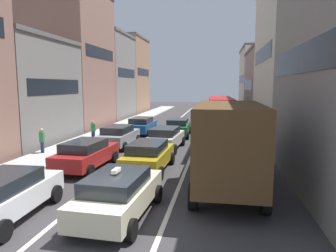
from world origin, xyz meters
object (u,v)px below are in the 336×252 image
object	(u,v)px
wagon_left_lane_second	(86,154)
sedan_right_lane_behind_truck	(219,141)
sedan_centre_lane_second	(148,155)
sedan_left_lane_fourth	(142,125)
sedan_left_lane_front	(5,195)
pedestrian_near_kerb	(42,140)
hatchback_centre_lane_third	(165,138)
bus_mid_queue_primary	(220,108)
coupe_centre_lane_fourth	(178,127)
taxi_centre_lane_front	(118,193)
sedan_left_lane_third	(118,136)
pedestrian_mid_sidewalk	(93,130)
wagon_right_lane_far	(222,128)
removalist_box_truck	(228,142)

from	to	relation	value
wagon_left_lane_second	sedan_right_lane_behind_truck	xyz separation A→B (m)	(6.69, 4.80, 0.00)
sedan_centre_lane_second	sedan_left_lane_fourth	distance (m)	11.57
sedan_left_lane_front	pedestrian_near_kerb	distance (m)	9.48
sedan_left_lane_front	sedan_left_lane_fourth	bearing A→B (deg)	-1.88
sedan_left_lane_fourth	hatchback_centre_lane_third	bearing A→B (deg)	-150.81
bus_mid_queue_primary	coupe_centre_lane_fourth	bearing A→B (deg)	156.89
wagon_left_lane_second	sedan_centre_lane_second	bearing A→B (deg)	-83.24
taxi_centre_lane_front	pedestrian_near_kerb	size ratio (longest dim) A/B	2.64
wagon_left_lane_second	sedan_left_lane_third	world-z (taller)	same
pedestrian_mid_sidewalk	sedan_centre_lane_second	bearing A→B (deg)	-108.82
sedan_centre_lane_second	coupe_centre_lane_fourth	xyz separation A→B (m)	(0.06, 10.65, 0.00)
sedan_left_lane_fourth	pedestrian_near_kerb	distance (m)	9.63
sedan_right_lane_behind_truck	hatchback_centre_lane_third	bearing A→B (deg)	77.07
sedan_left_lane_third	sedan_right_lane_behind_truck	xyz separation A→B (m)	(6.88, -0.92, 0.00)
taxi_centre_lane_front	wagon_left_lane_second	bearing A→B (deg)	36.61
sedan_centre_lane_second	bus_mid_queue_primary	xyz separation A→B (m)	(3.59, 19.91, 0.96)
sedan_right_lane_behind_truck	wagon_right_lane_far	xyz separation A→B (m)	(0.25, 5.86, 0.00)
sedan_left_lane_third	sedan_right_lane_behind_truck	bearing A→B (deg)	-95.76
sedan_left_lane_fourth	sedan_right_lane_behind_truck	distance (m)	9.31
wagon_left_lane_second	sedan_right_lane_behind_truck	distance (m)	8.23
pedestrian_mid_sidewalk	sedan_right_lane_behind_truck	bearing A→B (deg)	-72.70
sedan_left_lane_front	pedestrian_mid_sidewalk	size ratio (longest dim) A/B	2.62
wagon_left_lane_second	removalist_box_truck	bearing A→B (deg)	-102.40
sedan_left_lane_front	wagon_right_lane_far	size ratio (longest dim) A/B	1.00
removalist_box_truck	sedan_left_lane_third	world-z (taller)	removalist_box_truck
wagon_left_lane_second	wagon_right_lane_far	world-z (taller)	same
bus_mid_queue_primary	pedestrian_near_kerb	distance (m)	20.62
sedan_right_lane_behind_truck	pedestrian_mid_sidewalk	world-z (taller)	pedestrian_mid_sidewalk
sedan_left_lane_front	sedan_centre_lane_second	world-z (taller)	same
hatchback_centre_lane_third	sedan_right_lane_behind_truck	distance (m)	3.58
taxi_centre_lane_front	wagon_right_lane_far	bearing A→B (deg)	-9.06
sedan_right_lane_behind_truck	pedestrian_mid_sidewalk	xyz separation A→B (m)	(-9.28, 2.19, 0.15)
sedan_centre_lane_second	sedan_right_lane_behind_truck	bearing A→B (deg)	-35.13
removalist_box_truck	coupe_centre_lane_fourth	size ratio (longest dim) A/B	1.77
hatchback_centre_lane_third	sedan_left_lane_third	distance (m)	3.37
hatchback_centre_lane_third	sedan_left_lane_fourth	world-z (taller)	same
sedan_centre_lane_second	coupe_centre_lane_fourth	world-z (taller)	same
sedan_right_lane_behind_truck	wagon_right_lane_far	world-z (taller)	same
removalist_box_truck	pedestrian_mid_sidewalk	world-z (taller)	removalist_box_truck
removalist_box_truck	sedan_left_lane_third	distance (m)	10.64
removalist_box_truck	coupe_centre_lane_fourth	world-z (taller)	removalist_box_truck
sedan_centre_lane_second	coupe_centre_lane_fourth	distance (m)	10.65
hatchback_centre_lane_third	coupe_centre_lane_fourth	size ratio (longest dim) A/B	1.01
coupe_centre_lane_fourth	pedestrian_near_kerb	size ratio (longest dim) A/B	2.62
sedan_centre_lane_second	pedestrian_near_kerb	xyz separation A→B (m)	(-7.27, 2.40, 0.15)
removalist_box_truck	taxi_centre_lane_front	size ratio (longest dim) A/B	1.76
sedan_left_lane_front	bus_mid_queue_primary	world-z (taller)	bus_mid_queue_primary
removalist_box_truck	coupe_centre_lane_fourth	distance (m)	13.43
taxi_centre_lane_front	sedan_right_lane_behind_truck	size ratio (longest dim) A/B	1.01
sedan_left_lane_fourth	wagon_right_lane_far	bearing A→B (deg)	-94.38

